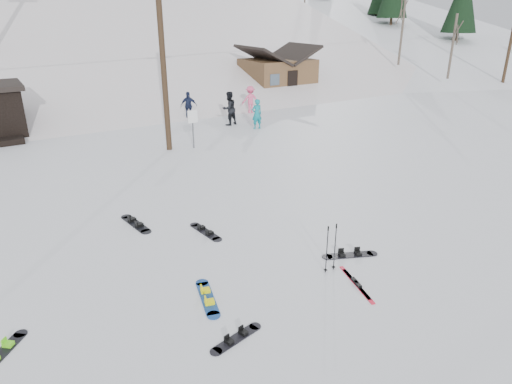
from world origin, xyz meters
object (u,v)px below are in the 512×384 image
utility_pole (162,48)px  cabin (277,75)px  hero_skis (356,284)px  hero_snowboard (207,298)px

utility_pole → cabin: bearing=37.6°
cabin → hero_skis: bearing=-119.9°
cabin → hero_snowboard: 27.71m
hero_skis → hero_snowboard: bearing=173.6°
utility_pole → hero_snowboard: size_ratio=5.61×
utility_pole → hero_snowboard: (-3.80, -11.99, -4.65)m
utility_pole → hero_snowboard: utility_pole is taller
utility_pole → hero_skis: size_ratio=5.43×
hero_snowboard → hero_skis: (3.37, -1.38, -0.00)m
utility_pole → hero_snowboard: 13.41m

